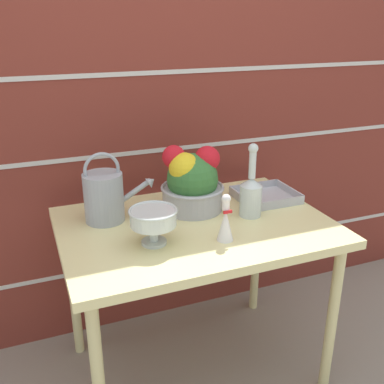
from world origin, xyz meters
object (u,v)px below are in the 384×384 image
(watering_can, at_px, (105,196))
(flower_planter, at_px, (192,182))
(crystal_pedestal_bowl, at_px, (153,219))
(figurine_vase, at_px, (226,222))
(wire_tray, at_px, (266,197))
(glass_decanter, at_px, (251,193))

(watering_can, bearing_deg, flower_planter, -3.64)
(crystal_pedestal_bowl, height_order, figurine_vase, figurine_vase)
(watering_can, height_order, flower_planter, watering_can)
(flower_planter, relative_size, wire_tray, 1.08)
(crystal_pedestal_bowl, relative_size, figurine_vase, 0.97)
(crystal_pedestal_bowl, xyz_separation_m, glass_decanter, (0.45, 0.09, 0.00))
(crystal_pedestal_bowl, relative_size, glass_decanter, 0.57)
(watering_can, height_order, wire_tray, watering_can)
(flower_planter, xyz_separation_m, figurine_vase, (0.01, -0.31, -0.05))
(glass_decanter, bearing_deg, crystal_pedestal_bowl, -168.33)
(figurine_vase, bearing_deg, crystal_pedestal_bowl, 164.85)
(crystal_pedestal_bowl, height_order, flower_planter, flower_planter)
(flower_planter, relative_size, figurine_vase, 1.55)
(glass_decanter, bearing_deg, wire_tray, 41.15)
(crystal_pedestal_bowl, bearing_deg, watering_can, 114.35)
(glass_decanter, relative_size, figurine_vase, 1.70)
(crystal_pedestal_bowl, distance_m, glass_decanter, 0.46)
(figurine_vase, relative_size, wire_tray, 0.70)
(flower_planter, relative_size, glass_decanter, 0.91)
(crystal_pedestal_bowl, relative_size, wire_tray, 0.68)
(flower_planter, distance_m, wire_tray, 0.37)
(figurine_vase, height_order, wire_tray, figurine_vase)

